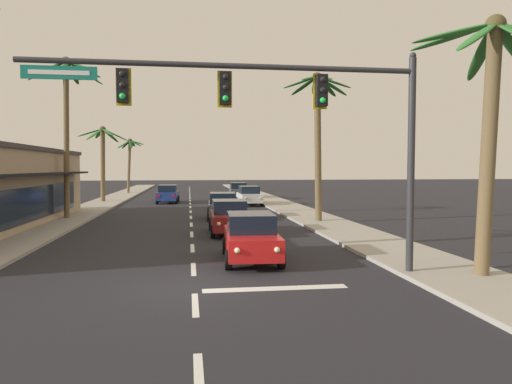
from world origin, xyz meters
TOP-DOWN VIEW (x-y plane):
  - ground_plane at (0.00, 0.00)m, footprint 220.00×220.00m
  - sidewalk_right at (7.80, 20.00)m, footprint 3.20×110.00m
  - sidewalk_left at (-7.80, 20.00)m, footprint 3.20×110.00m
  - lane_markings at (0.44, 19.45)m, footprint 4.28×86.91m
  - traffic_signal_mast at (2.65, 0.39)m, footprint 11.42×0.41m
  - sedan_lead_at_stop_bar at (2.05, 3.37)m, footprint 2.09×4.51m
  - sedan_third_in_queue at (1.85, 10.31)m, footprint 1.99×4.47m
  - sedan_fifth_in_queue at (2.02, 17.25)m, footprint 2.09×4.51m
  - sedan_oncoming_far at (-2.05, 31.58)m, footprint 2.06×4.49m
  - sedan_parked_nearest_kerb at (5.15, 37.20)m, footprint 2.04×4.49m
  - sedan_parked_mid_kerb at (5.11, 27.75)m, footprint 2.02×4.48m
  - palm_left_second at (-7.67, 18.04)m, footprint 4.46×4.56m
  - palm_left_third at (-8.07, 32.86)m, footprint 4.77×4.51m
  - palm_left_farthest at (-7.38, 47.66)m, footprint 3.37×3.31m
  - palm_right_nearest at (8.65, -0.39)m, footprint 4.70×4.17m
  - palm_right_second at (7.47, 14.15)m, footprint 4.22×4.38m

SIDE VIEW (x-z plane):
  - ground_plane at x=0.00m, z-range 0.00..0.00m
  - lane_markings at x=0.44m, z-range 0.00..0.01m
  - sidewalk_right at x=7.80m, z-range 0.00..0.14m
  - sidewalk_left at x=-7.80m, z-range 0.00..0.14m
  - sedan_lead_at_stop_bar at x=2.05m, z-range 0.01..1.69m
  - sedan_third_in_queue at x=1.85m, z-range 0.01..1.69m
  - sedan_fifth_in_queue at x=2.02m, z-range 0.01..1.69m
  - sedan_oncoming_far at x=-2.05m, z-range 0.01..1.69m
  - sedan_parked_nearest_kerb at x=5.15m, z-range 0.01..1.69m
  - sedan_parked_mid_kerb at x=5.11m, z-range 0.01..1.69m
  - palm_left_third at x=-8.07m, z-range 1.31..8.48m
  - traffic_signal_mast at x=2.65m, z-range 1.64..8.42m
  - palm_left_farthest at x=-7.38m, z-range 1.59..8.51m
  - palm_right_nearest at x=8.65m, z-range 1.48..9.22m
  - palm_right_second at x=7.47m, z-range 1.75..10.66m
  - palm_left_second at x=-7.67m, z-range 2.31..12.51m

